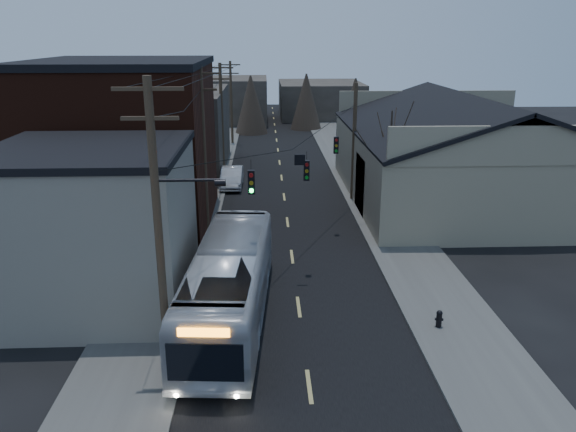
# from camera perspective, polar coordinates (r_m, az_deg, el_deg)

# --- Properties ---
(ground) EXTENTS (160.00, 160.00, 0.00)m
(ground) POSITION_cam_1_polar(r_m,az_deg,el_deg) (18.83, 2.68, -20.41)
(ground) COLOR black
(ground) RESTS_ON ground
(road_surface) EXTENTS (9.00, 110.00, 0.02)m
(road_surface) POSITION_cam_1_polar(r_m,az_deg,el_deg) (46.22, -0.58, 3.32)
(road_surface) COLOR black
(road_surface) RESTS_ON ground
(sidewalk_left) EXTENTS (4.00, 110.00, 0.12)m
(sidewalk_left) POSITION_cam_1_polar(r_m,az_deg,el_deg) (46.46, -8.63, 3.25)
(sidewalk_left) COLOR #474744
(sidewalk_left) RESTS_ON ground
(sidewalk_right) EXTENTS (4.00, 110.00, 0.12)m
(sidewalk_right) POSITION_cam_1_polar(r_m,az_deg,el_deg) (46.86, 7.40, 3.43)
(sidewalk_right) COLOR #474744
(sidewalk_right) RESTS_ON ground
(building_clapboard) EXTENTS (8.00, 8.00, 7.00)m
(building_clapboard) POSITION_cam_1_polar(r_m,az_deg,el_deg) (26.18, -19.08, -1.28)
(building_clapboard) COLOR #6D655B
(building_clapboard) RESTS_ON ground
(building_brick) EXTENTS (10.00, 12.00, 10.00)m
(building_brick) POSITION_cam_1_polar(r_m,az_deg,el_deg) (36.35, -16.12, 6.65)
(building_brick) COLOR black
(building_brick) RESTS_ON ground
(building_left_far) EXTENTS (9.00, 14.00, 7.00)m
(building_left_far) POSITION_cam_1_polar(r_m,az_deg,el_deg) (51.98, -11.46, 8.53)
(building_left_far) COLOR #312C27
(building_left_far) RESTS_ON ground
(warehouse) EXTENTS (16.16, 20.60, 7.73)m
(warehouse) POSITION_cam_1_polar(r_m,az_deg,el_deg) (43.19, 17.22, 5.13)
(warehouse) COLOR gray
(warehouse) RESTS_ON ground
(building_far_left) EXTENTS (10.00, 12.00, 6.00)m
(building_far_left) POSITION_cam_1_polar(r_m,az_deg,el_deg) (80.30, -5.81, 11.64)
(building_far_left) COLOR #312C27
(building_far_left) RESTS_ON ground
(building_far_right) EXTENTS (12.00, 14.00, 5.00)m
(building_far_right) POSITION_cam_1_polar(r_m,az_deg,el_deg) (85.61, 3.29, 11.75)
(building_far_right) COLOR #312C27
(building_far_right) RESTS_ON ground
(bare_tree) EXTENTS (0.40, 0.40, 7.20)m
(bare_tree) POSITION_cam_1_polar(r_m,az_deg,el_deg) (36.50, 10.23, 4.87)
(bare_tree) COLOR black
(bare_tree) RESTS_ON ground
(utility_lines) EXTENTS (11.24, 45.28, 10.50)m
(utility_lines) POSITION_cam_1_polar(r_m,az_deg,el_deg) (39.45, -4.88, 8.06)
(utility_lines) COLOR #382B1E
(utility_lines) RESTS_ON ground
(bus) EXTENTS (3.71, 12.39, 3.40)m
(bus) POSITION_cam_1_polar(r_m,az_deg,el_deg) (23.86, -5.99, -6.88)
(bus) COLOR #AFB4BC
(bus) RESTS_ON ground
(parked_car) EXTENTS (1.73, 4.83, 1.58)m
(parked_car) POSITION_cam_1_polar(r_m,az_deg,el_deg) (45.29, -5.73, 3.94)
(parked_car) COLOR #A7A9AE
(parked_car) RESTS_ON ground
(fire_hydrant) EXTENTS (0.36, 0.25, 0.74)m
(fire_hydrant) POSITION_cam_1_polar(r_m,az_deg,el_deg) (24.38, 15.10, -9.98)
(fire_hydrant) COLOR black
(fire_hydrant) RESTS_ON sidewalk_right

